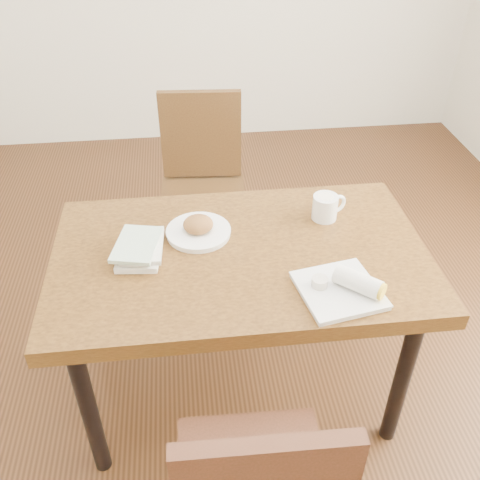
{
  "coord_description": "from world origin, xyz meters",
  "views": [
    {
      "loc": [
        -0.17,
        -1.46,
        1.91
      ],
      "look_at": [
        0.0,
        0.0,
        0.8
      ],
      "focal_mm": 40.0,
      "sensor_mm": 36.0,
      "label": 1
    }
  ],
  "objects": [
    {
      "name": "book_stack",
      "position": [
        -0.35,
        0.02,
        0.78
      ],
      "size": [
        0.18,
        0.23,
        0.06
      ],
      "color": "white",
      "rests_on": "table"
    },
    {
      "name": "chair_far",
      "position": [
        -0.09,
        0.87,
        0.55
      ],
      "size": [
        0.45,
        0.45,
        0.95
      ],
      "color": "#462F14",
      "rests_on": "ground"
    },
    {
      "name": "table",
      "position": [
        0.0,
        0.0,
        0.67
      ],
      "size": [
        1.31,
        0.79,
        0.75
      ],
      "color": "brown",
      "rests_on": "ground"
    },
    {
      "name": "plate_burrito",
      "position": [
        0.3,
        -0.25,
        0.78
      ],
      "size": [
        0.29,
        0.29,
        0.08
      ],
      "color": "white",
      "rests_on": "table"
    },
    {
      "name": "coffee_mug",
      "position": [
        0.35,
        0.17,
        0.8
      ],
      "size": [
        0.14,
        0.1,
        0.1
      ],
      "color": "white",
      "rests_on": "table"
    },
    {
      "name": "ground",
      "position": [
        0.0,
        0.0,
        -0.01
      ],
      "size": [
        4.0,
        5.0,
        0.01
      ],
      "primitive_type": "cube",
      "color": "#472814",
      "rests_on": "ground"
    },
    {
      "name": "plate_scone",
      "position": [
        -0.14,
        0.12,
        0.77
      ],
      "size": [
        0.24,
        0.24,
        0.08
      ],
      "color": "white",
      "rests_on": "table"
    }
  ]
}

